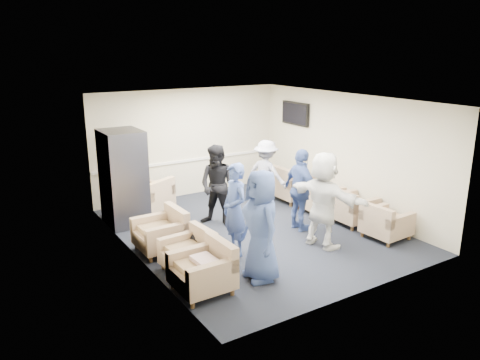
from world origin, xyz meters
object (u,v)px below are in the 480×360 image
person_front_left (261,226)px  person_back_right (266,174)px  armchair_right_midfar (317,197)px  vending_machine (124,178)px  armchair_right_midnear (351,209)px  person_back_left (218,186)px  armchair_left_near (205,271)px  armchair_left_far (163,233)px  person_front_right (323,200)px  person_mid_right (301,190)px  armchair_corner (151,198)px  armchair_right_near (385,224)px  armchair_right_far (292,186)px  armchair_left_mid (190,253)px  person_mid_left (235,210)px

person_front_left → person_back_right: bearing=150.7°
armchair_right_midfar → vending_machine: bearing=71.1°
armchair_right_midnear → person_back_left: person_back_left is taller
armchair_left_near → armchair_right_midnear: 4.13m
armchair_left_far → person_back_right: (3.09, 1.08, 0.46)m
vending_machine → person_front_right: vending_machine is taller
person_back_right → person_mid_right: bearing=147.0°
armchair_corner → person_front_left: 4.01m
armchair_right_near → person_back_left: person_back_left is taller
armchair_right_far → person_front_left: person_front_left is taller
person_back_left → person_back_right: person_back_left is taller
armchair_left_mid → person_front_right: bearing=77.1°
person_back_left → armchair_right_far: bearing=65.6°
armchair_left_far → armchair_corner: size_ratio=0.74×
vending_machine → person_back_left: bearing=-35.2°
armchair_right_far → person_front_right: size_ratio=0.51×
armchair_right_midfar → person_front_left: person_front_left is taller
vending_machine → person_back_left: 2.01m
armchair_right_midfar → person_back_left: size_ratio=0.52×
vending_machine → person_mid_right: (2.93, -2.29, -0.16)m
armchair_right_near → person_mid_right: person_mid_right is taller
armchair_corner → person_mid_left: size_ratio=0.68×
person_mid_left → armchair_left_far: bearing=-126.5°
armchair_right_midnear → person_mid_right: bearing=75.0°
person_back_left → person_front_right: size_ratio=0.94×
armchair_left_near → armchair_right_near: 3.98m
armchair_corner → person_front_left: size_ratio=0.63×
armchair_left_far → person_mid_right: (2.82, -0.53, 0.52)m
armchair_right_midnear → armchair_right_midfar: armchair_right_midfar is taller
armchair_right_far → person_mid_right: (-1.06, -1.63, 0.49)m
person_back_right → armchair_right_near: bearing=172.6°
armchair_right_far → armchair_corner: armchair_right_far is taller
armchair_right_midnear → armchair_corner: (-3.37, 2.93, 0.01)m
person_back_right → person_front_right: (-0.44, -2.48, 0.12)m
armchair_left_near → person_back_left: person_back_left is taller
armchair_corner → armchair_right_near: bearing=103.9°
vending_machine → person_mid_left: (1.17, -2.59, -0.16)m
person_front_left → person_mid_left: size_ratio=1.07×
armchair_left_mid → person_back_right: bearing=120.5°
person_front_right → armchair_left_near: bearing=86.2°
armchair_left_far → armchair_right_near: bearing=64.3°
armchair_right_near → person_front_left: person_front_left is taller
person_front_right → armchair_right_midnear: bearing=-78.2°
armchair_corner → armchair_left_mid: bearing=53.7°
person_mid_right → person_front_right: person_front_right is taller
person_front_left → person_front_right: same height
person_front_left → person_mid_left: 1.05m
armchair_right_midfar → person_front_left: (-2.96, -1.99, 0.58)m
armchair_right_near → person_mid_left: size_ratio=0.48×
armchair_right_midnear → person_front_left: 3.28m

